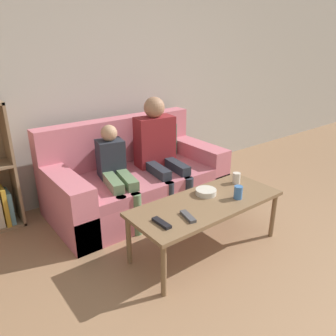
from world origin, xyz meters
The scene contains 10 objects.
wall_back centered at (0.00, 2.77, 1.30)m, with size 12.00×0.06×2.60m.
couch centered at (-0.08, 2.19, 0.28)m, with size 1.75×0.91×0.87m.
coffee_table centered at (-0.06, 1.17, 0.40)m, with size 1.27×0.52×0.44m.
person_adult centered at (0.15, 2.10, 0.63)m, with size 0.43×0.67×1.11m.
person_child centered at (-0.38, 2.05, 0.50)m, with size 0.36×0.66×0.90m.
cup_near centered at (0.40, 1.27, 0.49)m, with size 0.07×0.07×0.10m.
cup_far centered at (0.18, 1.05, 0.49)m, with size 0.07×0.07×0.11m.
tv_remote_0 centered at (-0.34, 1.07, 0.45)m, with size 0.09×0.18×0.02m.
tv_remote_1 centered at (-0.54, 1.11, 0.45)m, with size 0.05×0.17×0.02m.
snack_bowl centered at (0.03, 1.26, 0.46)m, with size 0.17×0.17×0.05m.
Camera 1 is at (-1.71, -0.47, 1.63)m, focal length 35.00 mm.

